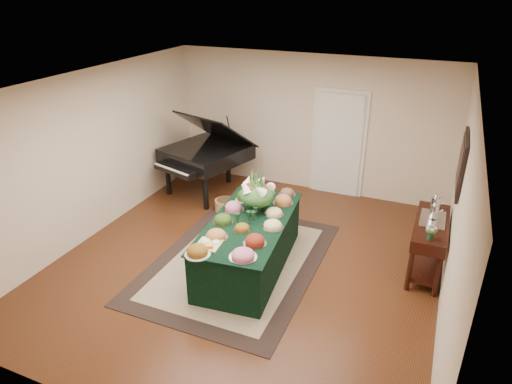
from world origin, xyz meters
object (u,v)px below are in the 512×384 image
at_px(grand_piano, 206,153).
at_px(mahogany_sideboard, 430,234).
at_px(buffet_table, 249,244).
at_px(floral_centerpiece, 257,191).

bearing_deg(grand_piano, mahogany_sideboard, -15.62).
xyz_separation_m(buffet_table, grand_piano, (-1.86, 2.11, 0.44)).
bearing_deg(mahogany_sideboard, buffet_table, -159.39).
height_order(buffet_table, floral_centerpiece, floral_centerpiece).
relative_size(buffet_table, grand_piano, 1.24).
distance_m(buffet_table, mahogany_sideboard, 2.60).
bearing_deg(mahogany_sideboard, grand_piano, 164.38).
distance_m(floral_centerpiece, grand_piano, 2.55).
bearing_deg(buffet_table, grand_piano, 131.38).
relative_size(floral_centerpiece, mahogany_sideboard, 0.40).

